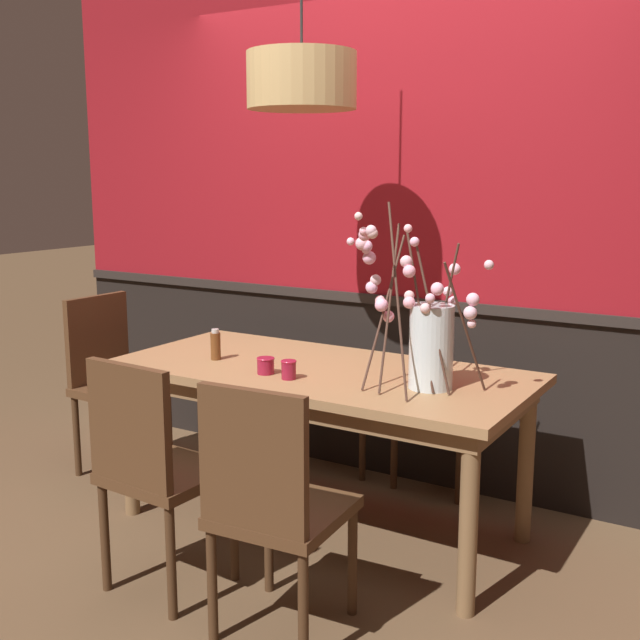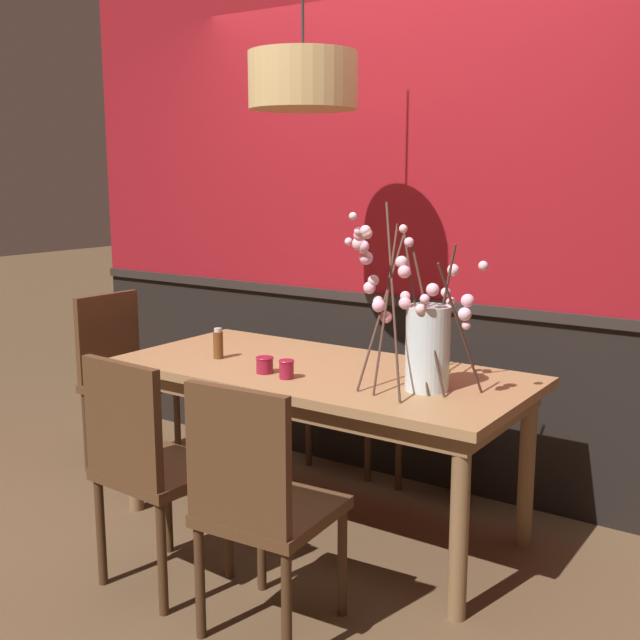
# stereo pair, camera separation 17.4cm
# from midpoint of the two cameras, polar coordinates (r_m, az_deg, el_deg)

# --- Properties ---
(ground_plane) EXTENTS (24.00, 24.00, 0.00)m
(ground_plane) POSITION_cam_midpoint_polar(r_m,az_deg,el_deg) (3.77, -1.37, -14.78)
(ground_plane) COLOR brown
(back_wall) EXTENTS (4.40, 0.14, 2.88)m
(back_wall) POSITION_cam_midpoint_polar(r_m,az_deg,el_deg) (4.10, 4.62, 7.97)
(back_wall) COLOR black
(back_wall) RESTS_ON ground
(dining_table) EXTENTS (1.88, 0.88, 0.76)m
(dining_table) POSITION_cam_midpoint_polar(r_m,az_deg,el_deg) (3.53, -1.41, -4.82)
(dining_table) COLOR #997047
(dining_table) RESTS_ON ground
(chair_near_side_left) EXTENTS (0.44, 0.43, 0.94)m
(chair_near_side_left) POSITION_cam_midpoint_polar(r_m,az_deg,el_deg) (3.10, -13.64, -10.15)
(chair_near_side_left) COLOR #4C301C
(chair_near_side_left) RESTS_ON ground
(chair_head_west_end) EXTENTS (0.40, 0.44, 0.96)m
(chair_head_west_end) POSITION_cam_midpoint_polar(r_m,az_deg,el_deg) (4.44, -16.03, -3.78)
(chair_head_west_end) COLOR #4C301C
(chair_head_west_end) RESTS_ON ground
(chair_far_side_left) EXTENTS (0.46, 0.41, 0.94)m
(chair_far_side_left) POSITION_cam_midpoint_polar(r_m,az_deg,el_deg) (4.41, 1.42, -3.71)
(chair_far_side_left) COLOR #4C301C
(chair_far_side_left) RESTS_ON ground
(chair_near_side_right) EXTENTS (0.45, 0.47, 0.94)m
(chair_near_side_right) POSITION_cam_midpoint_polar(r_m,az_deg,el_deg) (2.75, -5.37, -12.98)
(chair_near_side_right) COLOR #4C301C
(chair_near_side_right) RESTS_ON ground
(chair_far_side_right) EXTENTS (0.43, 0.42, 0.92)m
(chair_far_side_right) POSITION_cam_midpoint_polar(r_m,az_deg,el_deg) (4.15, 8.10, -4.88)
(chair_far_side_right) COLOR #4C301C
(chair_far_side_right) RESTS_ON ground
(vase_with_blossoms) EXTENTS (0.65, 0.43, 0.74)m
(vase_with_blossoms) POSITION_cam_midpoint_polar(r_m,az_deg,el_deg) (3.16, 6.17, -1.24)
(vase_with_blossoms) COLOR silver
(vase_with_blossoms) RESTS_ON dining_table
(candle_holder_nearer_center) EXTENTS (0.08, 0.08, 0.07)m
(candle_holder_nearer_center) POSITION_cam_midpoint_polar(r_m,az_deg,el_deg) (3.41, -5.44, -3.33)
(candle_holder_nearer_center) COLOR maroon
(candle_holder_nearer_center) RESTS_ON dining_table
(candle_holder_nearer_edge) EXTENTS (0.07, 0.07, 0.08)m
(candle_holder_nearer_edge) POSITION_cam_midpoint_polar(r_m,az_deg,el_deg) (3.32, -3.79, -3.62)
(candle_holder_nearer_edge) COLOR maroon
(candle_holder_nearer_edge) RESTS_ON dining_table
(condiment_bottle) EXTENTS (0.05, 0.05, 0.15)m
(condiment_bottle) POSITION_cam_midpoint_polar(r_m,az_deg,el_deg) (3.69, -8.95, -1.83)
(condiment_bottle) COLOR brown
(condiment_bottle) RESTS_ON dining_table
(pendant_lamp) EXTENTS (0.48, 0.48, 0.99)m
(pendant_lamp) POSITION_cam_midpoint_polar(r_m,az_deg,el_deg) (3.54, -2.81, 17.00)
(pendant_lamp) COLOR tan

